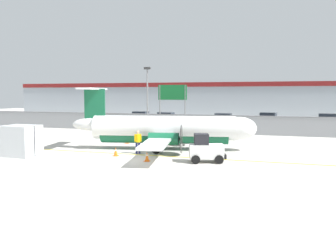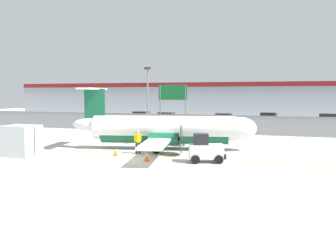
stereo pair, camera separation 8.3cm
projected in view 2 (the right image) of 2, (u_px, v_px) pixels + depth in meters
The scene contains 18 objects.
ground_plane at pixel (146, 155), 27.16m from camera, with size 140.00×140.00×0.01m.
perimeter_fence at pixel (200, 123), 42.16m from camera, with size 98.00×0.10×2.10m.
parking_lot_strip at pixel (219, 125), 53.10m from camera, with size 98.00×17.00×0.12m.
background_building at pixel (238, 100), 70.27m from camera, with size 91.00×8.10×6.50m.
commuter_airplane at pixel (167, 130), 29.82m from camera, with size 14.80×15.98×4.92m.
baggage_tug at pixel (205, 149), 24.31m from camera, with size 2.56×1.98×1.88m.
ground_crew_worker at pixel (138, 141), 27.86m from camera, with size 0.50×0.47×1.70m.
cargo_container at pixel (21, 141), 26.83m from camera, with size 2.44×2.02×2.20m.
traffic_cone_near_left at pixel (116, 152), 26.78m from camera, with size 0.36×0.36×0.64m.
traffic_cone_near_right at pixel (127, 140), 33.53m from camera, with size 0.36×0.36×0.64m.
traffic_cone_far_left at pixel (147, 157), 24.68m from camera, with size 0.36×0.36×0.64m.
parked_car_0 at pixel (140, 117), 57.82m from camera, with size 4.28×2.16×1.58m.
parked_car_1 at pixel (167, 118), 54.99m from camera, with size 4.31×2.25×1.58m.
parked_car_2 at pixel (224, 119), 52.42m from camera, with size 4.21×2.02×1.58m.
parked_car_3 at pixel (270, 118), 54.43m from camera, with size 4.39×2.44×1.58m.
parked_car_4 at pixel (327, 119), 51.63m from camera, with size 4.28×2.16×1.58m.
apron_light_pole at pixel (148, 95), 40.10m from camera, with size 0.70×0.30×7.27m.
highway_sign at pixel (173, 96), 45.10m from camera, with size 3.60×0.14×5.50m.
Camera 2 is at (10.12, -22.94, 4.49)m, focal length 40.00 mm.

